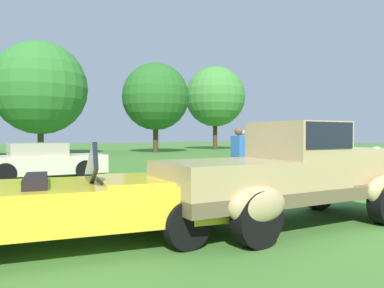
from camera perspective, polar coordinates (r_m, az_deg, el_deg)
The scene contains 10 objects.
ground_plane at distance 6.97m, azimuth 21.12°, elevation -11.02°, with size 120.00×120.00×0.00m, color #42752D.
feature_pickup_truck at distance 6.42m, azimuth 15.05°, elevation -4.17°, with size 4.69×2.18×1.70m.
neighbor_convertible at distance 5.39m, azimuth -16.60°, elevation -8.35°, with size 4.81×2.72×1.40m.
show_car_cream at distance 13.47m, azimuth -21.88°, elevation -2.47°, with size 4.08×1.94×1.22m.
show_car_burgundy at distance 19.57m, azimuth 14.57°, elevation -1.23°, with size 4.06×1.96×1.22m.
spectator_between_cars at distance 15.55m, azimuth 7.67°, elevation -0.72°, with size 0.46×0.43×1.69m.
spectator_far_side at distance 10.15m, azimuth 7.09°, elevation -1.84°, with size 0.27×0.42×1.69m.
treeline_center at distance 29.72m, azimuth -22.09°, elevation 7.89°, with size 6.76×6.76×8.28m.
treeline_mid_right at distance 31.71m, azimuth -5.56°, elevation 7.16°, with size 5.61×5.61×7.48m.
treeline_far_right at distance 38.25m, azimuth 3.54°, elevation 7.19°, with size 6.06×6.06×8.38m.
Camera 1 is at (-5.64, -3.81, 1.49)m, focal length 35.08 mm.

